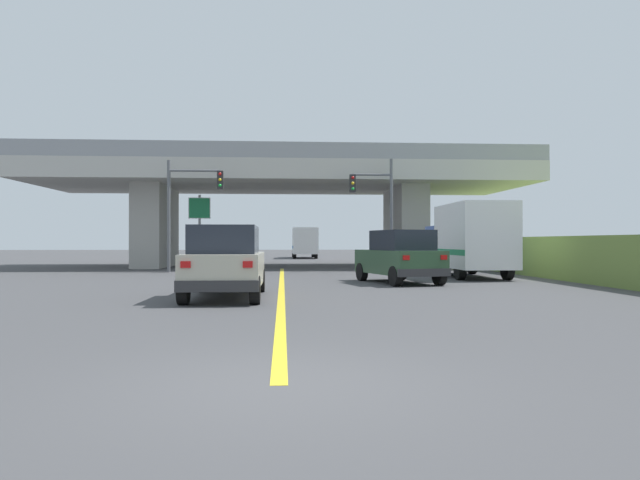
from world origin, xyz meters
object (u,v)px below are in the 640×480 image
object	(u,v)px
suv_crossing	(400,257)
box_truck	(469,240)
traffic_signal_nearside	(378,202)
semi_truck_distant	(304,242)
highway_sign	(200,216)
suv_lead	(226,262)
traffic_signal_farside	(187,200)

from	to	relation	value
suv_crossing	box_truck	world-z (taller)	box_truck
box_truck	traffic_signal_nearside	xyz separation A→B (m)	(-3.14, 5.79, 2.06)
suv_crossing	semi_truck_distant	bearing A→B (deg)	79.94
highway_sign	suv_lead	bearing A→B (deg)	-79.72
highway_sign	box_truck	bearing A→B (deg)	-34.83
highway_sign	semi_truck_distant	world-z (taller)	highway_sign
semi_truck_distant	traffic_signal_nearside	bearing A→B (deg)	-83.12
suv_crossing	highway_sign	size ratio (longest dim) A/B	1.08
semi_truck_distant	highway_sign	bearing A→B (deg)	-107.66
traffic_signal_nearside	box_truck	bearing A→B (deg)	-61.54
box_truck	traffic_signal_farside	size ratio (longest dim) A/B	1.14
suv_crossing	semi_truck_distant	size ratio (longest dim) A/B	0.62
traffic_signal_nearside	semi_truck_distant	world-z (taller)	traffic_signal_nearside
box_truck	semi_truck_distant	xyz separation A→B (m)	(-6.21, 31.20, -0.12)
suv_lead	suv_crossing	size ratio (longest dim) A/B	1.03
semi_truck_distant	box_truck	bearing A→B (deg)	-78.75
box_truck	highway_sign	world-z (taller)	highway_sign
traffic_signal_nearside	traffic_signal_farside	size ratio (longest dim) A/B	1.04
traffic_signal_nearside	highway_sign	size ratio (longest dim) A/B	1.40
suv_crossing	box_truck	size ratio (longest dim) A/B	0.70
traffic_signal_nearside	semi_truck_distant	xyz separation A→B (m)	(-3.07, 25.41, -2.18)
suv_crossing	suv_lead	bearing A→B (deg)	-151.33
traffic_signal_farside	suv_lead	bearing A→B (deg)	-76.62
traffic_signal_nearside	semi_truck_distant	bearing A→B (deg)	96.88
suv_lead	box_truck	distance (m)	13.43
suv_crossing	semi_truck_distant	xyz separation A→B (m)	(-2.36, 34.66, 0.54)
suv_crossing	traffic_signal_nearside	xyz separation A→B (m)	(0.70, 9.26, 2.73)
traffic_signal_nearside	traffic_signal_farside	bearing A→B (deg)	-178.06
traffic_signal_nearside	semi_truck_distant	distance (m)	25.68
traffic_signal_farside	highway_sign	bearing A→B (deg)	87.88
suv_crossing	box_truck	xyz separation A→B (m)	(3.85, 3.46, 0.66)
suv_lead	traffic_signal_farside	size ratio (longest dim) A/B	0.82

